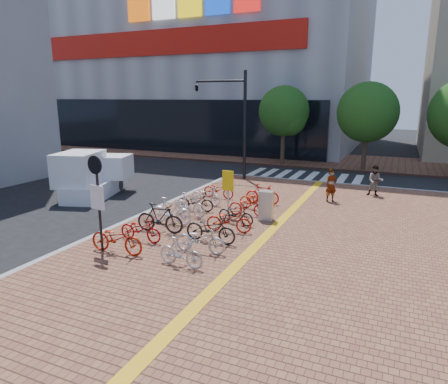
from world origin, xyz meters
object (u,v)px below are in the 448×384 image
at_px(bike_10, 211,229).
at_px(bike_13, 248,206).
at_px(bike_8, 181,252).
at_px(bike_11, 229,220).
at_px(notice_sign, 97,192).
at_px(utility_box, 266,206).
at_px(bike_5, 195,201).
at_px(pedestrian_a, 331,185).
at_px(bike_3, 171,211).
at_px(bike_2, 160,218).
at_px(pedestrian_b, 375,181).
at_px(bike_9, 200,239).
at_px(bike_7, 219,190).
at_px(bike_4, 189,205).
at_px(bike_1, 141,229).
at_px(box_truck, 93,175).
at_px(bike_12, 236,214).
at_px(bike_15, 262,194).
at_px(bike_0, 117,238).
at_px(bike_6, 206,195).
at_px(bike_14, 257,200).
at_px(traffic_light_pole, 222,105).
at_px(yellow_sign, 228,185).

distance_m(bike_10, bike_13, 3.63).
height_order(bike_8, bike_11, bike_11).
bearing_deg(notice_sign, utility_box, 54.78).
relative_size(bike_8, bike_11, 0.87).
bearing_deg(bike_5, utility_box, -98.27).
bearing_deg(pedestrian_a, bike_8, -143.48).
height_order(bike_3, bike_11, bike_3).
bearing_deg(bike_2, pedestrian_b, -43.18).
xyz_separation_m(bike_9, bike_10, (-0.11, 1.04, 0.04)).
distance_m(bike_3, notice_sign, 3.89).
xyz_separation_m(bike_7, bike_8, (2.52, -8.26, 0.02)).
bearing_deg(utility_box, bike_9, -101.36).
xyz_separation_m(bike_9, pedestrian_a, (2.88, 8.62, 0.35)).
relative_size(bike_4, bike_10, 0.89).
bearing_deg(bike_13, bike_10, 173.56).
height_order(bike_1, box_truck, box_truck).
bearing_deg(bike_4, bike_5, 21.27).
height_order(bike_1, bike_4, bike_4).
height_order(bike_12, pedestrian_a, pedestrian_a).
xyz_separation_m(bike_2, pedestrian_b, (7.16, 9.57, 0.23)).
bearing_deg(bike_15, bike_13, 176.86).
distance_m(bike_0, bike_11, 4.34).
bearing_deg(box_truck, bike_1, -37.12).
distance_m(bike_2, bike_3, 1.07).
bearing_deg(bike_7, bike_3, -176.80).
height_order(pedestrian_b, box_truck, box_truck).
relative_size(bike_6, utility_box, 1.34).
height_order(bike_3, bike_10, bike_3).
relative_size(bike_3, pedestrian_a, 1.13).
relative_size(bike_3, bike_9, 1.04).
xyz_separation_m(bike_0, bike_6, (-0.06, 6.80, -0.08)).
relative_size(bike_6, bike_8, 1.10).
height_order(bike_5, bike_10, bike_10).
distance_m(bike_4, bike_14, 3.21).
height_order(bike_6, notice_sign, notice_sign).
bearing_deg(bike_13, notice_sign, 147.30).
bearing_deg(bike_13, bike_12, 173.29).
bearing_deg(traffic_light_pole, bike_1, -79.71).
distance_m(bike_13, notice_sign, 6.86).
relative_size(bike_10, box_truck, 0.42).
xyz_separation_m(bike_7, pedestrian_a, (5.41, 1.62, 0.38)).
distance_m(bike_6, yellow_sign, 2.40).
height_order(bike_4, pedestrian_a, pedestrian_a).
height_order(pedestrian_a, box_truck, box_truck).
bearing_deg(bike_14, bike_11, -174.26).
relative_size(bike_5, pedestrian_b, 1.07).
height_order(bike_0, bike_6, bike_0).
height_order(bike_4, box_truck, box_truck).
height_order(bike_4, bike_8, bike_4).
relative_size(bike_4, bike_13, 1.02).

